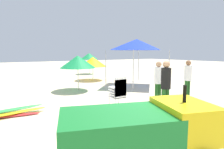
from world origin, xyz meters
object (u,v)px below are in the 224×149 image
Objects in this scene: surfboard_pile at (6,114)px; beach_umbrella_left at (93,62)px; utility_cart at (140,130)px; lifeguard_near_right at (188,77)px; beach_umbrella_mid at (78,62)px; stacked_plastic_chairs at (119,90)px; beach_umbrella_far at (89,56)px; popup_canopy at (137,45)px; lifeguard_near_center at (166,84)px; lifeguard_near_left at (158,80)px.

beach_umbrella_left reaches higher than surfboard_pile.
surfboard_pile is (-1.70, 4.42, -0.66)m from utility_cart.
beach_umbrella_mid reaches higher than lifeguard_near_right.
surfboard_pile is 1.22× the size of beach_umbrella_left.
stacked_plastic_chairs is 0.60× the size of beach_umbrella_far.
popup_canopy is 3.86m from beach_umbrella_left.
lifeguard_near_right is at bearing -93.71° from beach_umbrella_far.
beach_umbrella_left is 1.02× the size of beach_umbrella_far.
popup_canopy is (3.82, 3.54, 1.83)m from stacked_plastic_chairs.
beach_umbrella_far is at bearing 51.56° from surfboard_pile.
lifeguard_near_center is 5.81m from popup_canopy.
lifeguard_near_right is at bearing -6.55° from stacked_plastic_chairs.
beach_umbrella_left is at bearing -112.30° from beach_umbrella_far.
lifeguard_near_center reaches higher than stacked_plastic_chairs.
lifeguard_near_left is at bearing 53.64° from lifeguard_near_center.
lifeguard_near_right is at bearing 20.23° from lifeguard_near_center.
beach_umbrella_left reaches higher than lifeguard_near_right.
stacked_plastic_chairs is 0.70× the size of lifeguard_near_right.
surfboard_pile is at bearing -128.44° from beach_umbrella_far.
utility_cart is 7.56m from beach_umbrella_mid.
popup_canopy reaches higher than lifeguard_near_right.
utility_cart is 1.46× the size of beach_umbrella_mid.
beach_umbrella_mid reaches higher than lifeguard_near_left.
utility_cart is at bearing -112.94° from beach_umbrella_far.
lifeguard_near_left is 1.69m from lifeguard_near_right.
beach_umbrella_mid is 7.88m from beach_umbrella_far.
beach_umbrella_left is (-1.25, 3.47, -1.16)m from popup_canopy.
surfboard_pile is 1.45× the size of lifeguard_near_right.
lifeguard_near_left reaches higher than stacked_plastic_chairs.
beach_umbrella_left is 3.80m from beach_umbrella_mid.
beach_umbrella_far is at bearing 69.09° from stacked_plastic_chairs.
utility_cart is 2.33× the size of stacked_plastic_chairs.
beach_umbrella_mid is (1.95, 7.26, 0.77)m from utility_cart.
beach_umbrella_mid is (-0.82, 5.38, 0.51)m from lifeguard_near_center.
lifeguard_near_center is 0.62× the size of popup_canopy.
popup_canopy is 1.41× the size of beach_umbrella_left.
lifeguard_near_left reaches higher than surfboard_pile.
lifeguard_near_center is 5.46m from beach_umbrella_mid.
beach_umbrella_far reaches higher than utility_cart.
beach_umbrella_far reaches higher than lifeguard_near_center.
lifeguard_near_right is at bearing -4.70° from lifeguard_near_left.
beach_umbrella_far is at bearing 86.29° from lifeguard_near_right.
lifeguard_near_right is at bearing -13.29° from surfboard_pile.
stacked_plastic_chairs is 1.66m from lifeguard_near_center.
surfboard_pile is at bearing 150.42° from lifeguard_near_center.
lifeguard_near_right is 11.31m from beach_umbrella_far.
lifeguard_near_left is at bearing -69.95° from beach_umbrella_mid.
lifeguard_near_left is at bearing -102.23° from beach_umbrella_far.
lifeguard_near_left reaches higher than utility_cart.
popup_canopy is (0.40, 3.94, 1.54)m from lifeguard_near_right.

